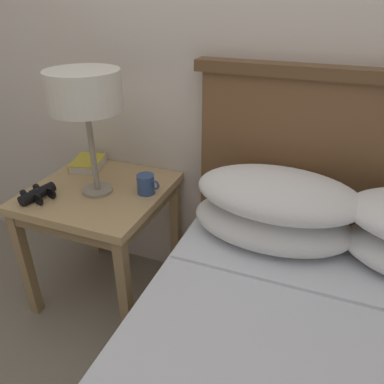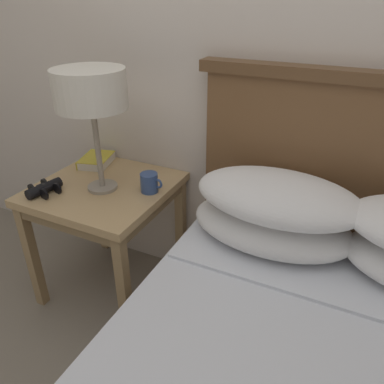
{
  "view_description": "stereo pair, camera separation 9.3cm",
  "coord_description": "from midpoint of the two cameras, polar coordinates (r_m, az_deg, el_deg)",
  "views": [
    {
      "loc": [
        0.34,
        -0.51,
        1.37
      ],
      "look_at": [
        -0.11,
        0.65,
        0.69
      ],
      "focal_mm": 35.0,
      "sensor_mm": 36.0,
      "label": 1
    },
    {
      "loc": [
        0.43,
        -0.47,
        1.37
      ],
      "look_at": [
        -0.11,
        0.65,
        0.69
      ],
      "focal_mm": 35.0,
      "sensor_mm": 36.0,
      "label": 2
    }
  ],
  "objects": [
    {
      "name": "table_lamp",
      "position": [
        1.54,
        -17.78,
        14.07
      ],
      "size": [
        0.29,
        0.29,
        0.51
      ],
      "color": "gray",
      "rests_on": "nightstand"
    },
    {
      "name": "binoculars_pair",
      "position": [
        1.71,
        -23.92,
        -0.27
      ],
      "size": [
        0.15,
        0.16,
        0.05
      ],
      "color": "black",
      "rests_on": "nightstand"
    },
    {
      "name": "coffee_mug",
      "position": [
        1.62,
        -8.66,
        1.16
      ],
      "size": [
        0.1,
        0.08,
        0.08
      ],
      "color": "#334C84",
      "rests_on": "nightstand"
    },
    {
      "name": "wall_back",
      "position": [
        1.56,
        7.86,
        25.9
      ],
      "size": [
        8.0,
        0.06,
        2.6
      ],
      "color": "silver",
      "rests_on": "ground_plane"
    },
    {
      "name": "nightstand",
      "position": [
        1.75,
        -15.28,
        -1.78
      ],
      "size": [
        0.58,
        0.58,
        0.59
      ],
      "color": "tan",
      "rests_on": "ground_plane"
    },
    {
      "name": "book_on_nightstand",
      "position": [
        1.93,
        -17.0,
        4.19
      ],
      "size": [
        0.18,
        0.21,
        0.04
      ],
      "color": "silver",
      "rests_on": "nightstand"
    }
  ]
}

